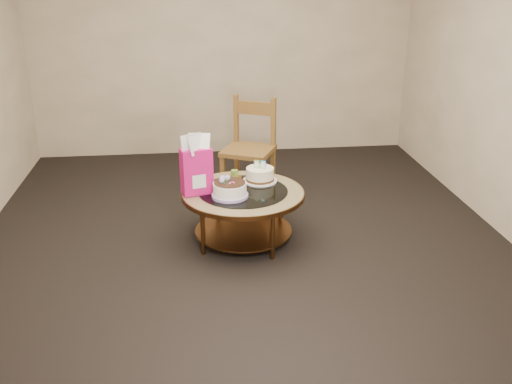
{
  "coord_description": "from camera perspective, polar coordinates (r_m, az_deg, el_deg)",
  "views": [
    {
      "loc": [
        -0.39,
        -4.34,
        2.21
      ],
      "look_at": [
        0.11,
        0.02,
        0.43
      ],
      "focal_mm": 40.0,
      "sensor_mm": 36.0,
      "label": 1
    }
  ],
  "objects": [
    {
      "name": "ground",
      "position": [
        4.89,
        -1.25,
        -4.86
      ],
      "size": [
        5.0,
        5.0,
        0.0
      ],
      "primitive_type": "plane",
      "color": "black",
      "rests_on": "ground"
    },
    {
      "name": "dining_chair",
      "position": [
        5.64,
        -0.64,
        4.4
      ],
      "size": [
        0.61,
        0.61,
        0.99
      ],
      "rotation": [
        0.0,
        0.0,
        -0.43
      ],
      "color": "brown",
      "rests_on": "ground"
    },
    {
      "name": "pillar_candle",
      "position": [
        4.95,
        -2.16,
        1.63
      ],
      "size": [
        0.12,
        0.12,
        0.09
      ],
      "rotation": [
        0.0,
        0.0,
        -0.04
      ],
      "color": "#D1B956",
      "rests_on": "coffee_table"
    },
    {
      "name": "cream_cake",
      "position": [
        4.88,
        0.4,
        1.72
      ],
      "size": [
        0.3,
        0.3,
        0.19
      ],
      "rotation": [
        0.0,
        0.0,
        -0.38
      ],
      "color": "white",
      "rests_on": "coffee_table"
    },
    {
      "name": "gift_bag",
      "position": [
        4.59,
        -5.99,
        2.71
      ],
      "size": [
        0.27,
        0.22,
        0.49
      ],
      "rotation": [
        0.0,
        0.0,
        0.27
      ],
      "color": "#DF1578",
      "rests_on": "coffee_table"
    },
    {
      "name": "room_walls",
      "position": [
        4.41,
        -1.42,
        13.31
      ],
      "size": [
        4.52,
        5.02,
        2.61
      ],
      "color": "beige",
      "rests_on": "ground"
    },
    {
      "name": "coffee_table",
      "position": [
        4.73,
        -1.29,
        -0.77
      ],
      "size": [
        1.02,
        1.02,
        0.46
      ],
      "color": "brown",
      "rests_on": "ground"
    },
    {
      "name": "decorated_cake",
      "position": [
        4.56,
        -2.65,
        0.19
      ],
      "size": [
        0.29,
        0.29,
        0.17
      ],
      "rotation": [
        0.0,
        0.0,
        -0.05
      ],
      "color": "#AF95D2",
      "rests_on": "coffee_table"
    }
  ]
}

